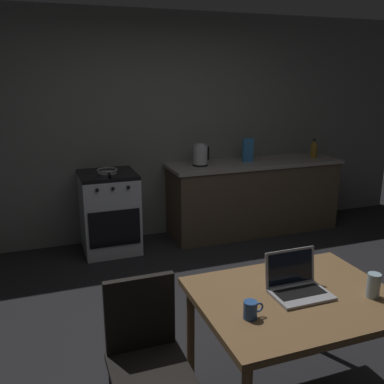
# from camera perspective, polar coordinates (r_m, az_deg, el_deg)

# --- Properties ---
(ground_plane) EXTENTS (12.00, 12.00, 0.00)m
(ground_plane) POSITION_cam_1_polar(r_m,az_deg,el_deg) (3.48, 6.22, -18.34)
(ground_plane) COLOR black
(back_wall) EXTENTS (6.40, 0.10, 2.61)m
(back_wall) POSITION_cam_1_polar(r_m,az_deg,el_deg) (5.22, -1.87, 8.61)
(back_wall) COLOR slate
(back_wall) RESTS_ON ground_plane
(kitchen_counter) EXTENTS (2.16, 0.64, 0.89)m
(kitchen_counter) POSITION_cam_1_polar(r_m,az_deg,el_deg) (5.41, 8.13, -0.57)
(kitchen_counter) COLOR #4C3D2D
(kitchen_counter) RESTS_ON ground_plane
(stove_oven) EXTENTS (0.60, 0.62, 0.89)m
(stove_oven) POSITION_cam_1_polar(r_m,az_deg,el_deg) (4.86, -10.88, -2.62)
(stove_oven) COLOR #B7BABF
(stove_oven) RESTS_ON ground_plane
(dining_table) EXTENTS (1.11, 0.87, 0.73)m
(dining_table) POSITION_cam_1_polar(r_m,az_deg,el_deg) (2.57, 13.59, -14.64)
(dining_table) COLOR brown
(dining_table) RESTS_ON ground_plane
(chair) EXTENTS (0.40, 0.40, 0.90)m
(chair) POSITION_cam_1_polar(r_m,az_deg,el_deg) (2.42, -6.15, -20.30)
(chair) COLOR black
(chair) RESTS_ON ground_plane
(laptop) EXTENTS (0.32, 0.25, 0.23)m
(laptop) POSITION_cam_1_polar(r_m,az_deg,el_deg) (2.54, 13.80, -11.95)
(laptop) COLOR #99999E
(laptop) RESTS_ON dining_table
(electric_kettle) EXTENTS (0.20, 0.17, 0.26)m
(electric_kettle) POSITION_cam_1_polar(r_m,az_deg,el_deg) (4.99, 1.12, 4.89)
(electric_kettle) COLOR black
(electric_kettle) RESTS_ON kitchen_counter
(bottle) EXTENTS (0.08, 0.08, 0.24)m
(bottle) POSITION_cam_1_polar(r_m,az_deg,el_deg) (5.67, 15.85, 5.50)
(bottle) COLOR #8C601E
(bottle) RESTS_ON kitchen_counter
(frying_pan) EXTENTS (0.22, 0.40, 0.05)m
(frying_pan) POSITION_cam_1_polar(r_m,az_deg,el_deg) (4.71, -11.15, 2.73)
(frying_pan) COLOR gray
(frying_pan) RESTS_ON stove_oven
(coffee_mug) EXTENTS (0.11, 0.07, 0.09)m
(coffee_mug) POSITION_cam_1_polar(r_m,az_deg,el_deg) (2.26, 7.79, -15.21)
(coffee_mug) COLOR #264C8C
(coffee_mug) RESTS_ON dining_table
(drinking_glass) EXTENTS (0.07, 0.07, 0.14)m
(drinking_glass) POSITION_cam_1_polar(r_m,az_deg,el_deg) (2.62, 22.91, -11.33)
(drinking_glass) COLOR #99B7C6
(drinking_glass) RESTS_ON dining_table
(cereal_box) EXTENTS (0.13, 0.05, 0.28)m
(cereal_box) POSITION_cam_1_polar(r_m,az_deg,el_deg) (5.26, 7.40, 5.53)
(cereal_box) COLOR #3372B2
(cereal_box) RESTS_ON kitchen_counter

